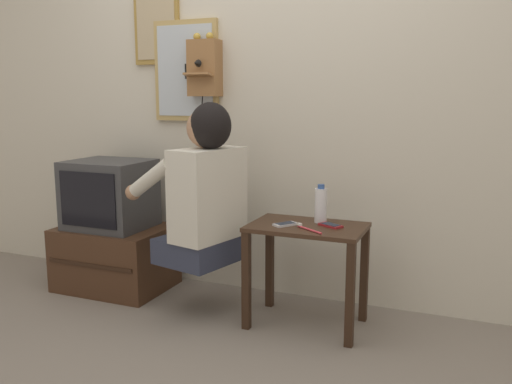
{
  "coord_description": "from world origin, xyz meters",
  "views": [
    {
      "loc": [
        1.14,
        -1.86,
        1.2
      ],
      "look_at": [
        0.08,
        0.71,
        0.71
      ],
      "focal_mm": 38.0,
      "sensor_mm": 36.0,
      "label": 1
    }
  ],
  "objects_px": {
    "wall_phone_antique": "(204,68)",
    "cell_phone_held": "(285,224)",
    "cell_phone_spare": "(331,225)",
    "water_bottle": "(321,205)",
    "framed_picture": "(157,29)",
    "person": "(204,190)",
    "wall_mirror": "(186,71)",
    "toothbrush": "(308,229)",
    "television": "(110,194)"
  },
  "relations": [
    {
      "from": "cell_phone_held",
      "to": "television",
      "type": "bearing_deg",
      "value": -151.13
    },
    {
      "from": "person",
      "to": "wall_mirror",
      "type": "height_order",
      "value": "wall_mirror"
    },
    {
      "from": "water_bottle",
      "to": "cell_phone_held",
      "type": "bearing_deg",
      "value": -137.81
    },
    {
      "from": "television",
      "to": "framed_picture",
      "type": "relative_size",
      "value": 1.11
    },
    {
      "from": "framed_picture",
      "to": "water_bottle",
      "type": "bearing_deg",
      "value": -14.23
    },
    {
      "from": "framed_picture",
      "to": "water_bottle",
      "type": "xyz_separation_m",
      "value": [
        1.16,
        -0.29,
        -0.98
      ]
    },
    {
      "from": "framed_picture",
      "to": "cell_phone_held",
      "type": "bearing_deg",
      "value": -23.0
    },
    {
      "from": "television",
      "to": "toothbrush",
      "type": "xyz_separation_m",
      "value": [
        1.34,
        -0.18,
        -0.05
      ]
    },
    {
      "from": "wall_phone_antique",
      "to": "toothbrush",
      "type": "height_order",
      "value": "wall_phone_antique"
    },
    {
      "from": "wall_phone_antique",
      "to": "water_bottle",
      "type": "relative_size",
      "value": 3.67
    },
    {
      "from": "television",
      "to": "wall_phone_antique",
      "type": "height_order",
      "value": "wall_phone_antique"
    },
    {
      "from": "wall_phone_antique",
      "to": "cell_phone_held",
      "type": "xyz_separation_m",
      "value": [
        0.66,
        -0.39,
        -0.82
      ]
    },
    {
      "from": "framed_picture",
      "to": "toothbrush",
      "type": "distance_m",
      "value": 1.64
    },
    {
      "from": "framed_picture",
      "to": "water_bottle",
      "type": "relative_size",
      "value": 2.12
    },
    {
      "from": "person",
      "to": "television",
      "type": "relative_size",
      "value": 1.83
    },
    {
      "from": "person",
      "to": "cell_phone_spare",
      "type": "bearing_deg",
      "value": -68.14
    },
    {
      "from": "cell_phone_held",
      "to": "water_bottle",
      "type": "relative_size",
      "value": 0.67
    },
    {
      "from": "wall_mirror",
      "to": "person",
      "type": "bearing_deg",
      "value": -52.19
    },
    {
      "from": "wall_mirror",
      "to": "toothbrush",
      "type": "distance_m",
      "value": 1.33
    },
    {
      "from": "wall_phone_antique",
      "to": "television",
      "type": "bearing_deg",
      "value": -154.48
    },
    {
      "from": "water_bottle",
      "to": "toothbrush",
      "type": "distance_m",
      "value": 0.21
    },
    {
      "from": "cell_phone_held",
      "to": "water_bottle",
      "type": "height_order",
      "value": "water_bottle"
    },
    {
      "from": "person",
      "to": "water_bottle",
      "type": "xyz_separation_m",
      "value": [
        0.61,
        0.16,
        -0.07
      ]
    },
    {
      "from": "cell_phone_spare",
      "to": "water_bottle",
      "type": "height_order",
      "value": "water_bottle"
    },
    {
      "from": "television",
      "to": "cell_phone_spare",
      "type": "distance_m",
      "value": 1.42
    },
    {
      "from": "wall_phone_antique",
      "to": "wall_mirror",
      "type": "height_order",
      "value": "wall_mirror"
    },
    {
      "from": "wall_phone_antique",
      "to": "water_bottle",
      "type": "xyz_separation_m",
      "value": [
        0.81,
        -0.25,
        -0.73
      ]
    },
    {
      "from": "wall_mirror",
      "to": "water_bottle",
      "type": "xyz_separation_m",
      "value": [
        0.96,
        -0.29,
        -0.72
      ]
    },
    {
      "from": "wall_phone_antique",
      "to": "wall_mirror",
      "type": "xyz_separation_m",
      "value": [
        -0.15,
        0.04,
        -0.01
      ]
    },
    {
      "from": "person",
      "to": "water_bottle",
      "type": "bearing_deg",
      "value": -61.09
    },
    {
      "from": "wall_mirror",
      "to": "television",
      "type": "bearing_deg",
      "value": -142.58
    },
    {
      "from": "wall_phone_antique",
      "to": "wall_mirror",
      "type": "bearing_deg",
      "value": 164.62
    },
    {
      "from": "framed_picture",
      "to": "water_bottle",
      "type": "height_order",
      "value": "framed_picture"
    },
    {
      "from": "framed_picture",
      "to": "wall_mirror",
      "type": "xyz_separation_m",
      "value": [
        0.2,
        -0.0,
        -0.26
      ]
    },
    {
      "from": "cell_phone_spare",
      "to": "toothbrush",
      "type": "relative_size",
      "value": 0.87
    },
    {
      "from": "television",
      "to": "framed_picture",
      "type": "bearing_deg",
      "value": 58.38
    },
    {
      "from": "person",
      "to": "cell_phone_spare",
      "type": "relative_size",
      "value": 6.36
    },
    {
      "from": "framed_picture",
      "to": "cell_phone_held",
      "type": "height_order",
      "value": "framed_picture"
    },
    {
      "from": "framed_picture",
      "to": "wall_mirror",
      "type": "relative_size",
      "value": 0.71
    },
    {
      "from": "water_bottle",
      "to": "toothbrush",
      "type": "height_order",
      "value": "water_bottle"
    },
    {
      "from": "framed_picture",
      "to": "cell_phone_held",
      "type": "xyz_separation_m",
      "value": [
        1.01,
        -0.43,
        -1.07
      ]
    },
    {
      "from": "wall_mirror",
      "to": "cell_phone_held",
      "type": "distance_m",
      "value": 1.22
    },
    {
      "from": "wall_phone_antique",
      "to": "framed_picture",
      "type": "relative_size",
      "value": 1.73
    },
    {
      "from": "television",
      "to": "cell_phone_held",
      "type": "height_order",
      "value": "television"
    },
    {
      "from": "person",
      "to": "toothbrush",
      "type": "height_order",
      "value": "person"
    },
    {
      "from": "person",
      "to": "framed_picture",
      "type": "xyz_separation_m",
      "value": [
        -0.56,
        0.46,
        0.91
      ]
    },
    {
      "from": "wall_mirror",
      "to": "water_bottle",
      "type": "distance_m",
      "value": 1.23
    },
    {
      "from": "wall_phone_antique",
      "to": "cell_phone_spare",
      "type": "bearing_deg",
      "value": -19.85
    },
    {
      "from": "wall_phone_antique",
      "to": "water_bottle",
      "type": "bearing_deg",
      "value": -17.22
    },
    {
      "from": "wall_phone_antique",
      "to": "framed_picture",
      "type": "bearing_deg",
      "value": 172.88
    }
  ]
}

